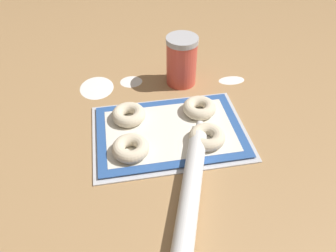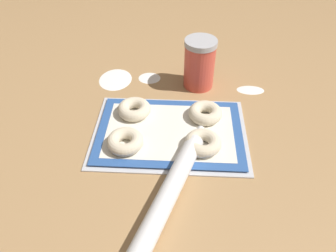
% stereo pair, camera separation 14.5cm
% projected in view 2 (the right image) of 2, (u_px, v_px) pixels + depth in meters
% --- Properties ---
extents(ground_plane, '(2.80, 2.80, 0.00)m').
position_uv_depth(ground_plane, '(170.00, 136.00, 0.86)').
color(ground_plane, '#A87F51').
extents(baking_tray, '(0.41, 0.28, 0.01)m').
position_uv_depth(baking_tray, '(168.00, 132.00, 0.87)').
color(baking_tray, silver).
rests_on(baking_tray, ground_plane).
extents(baking_mat, '(0.38, 0.26, 0.00)m').
position_uv_depth(baking_mat, '(168.00, 131.00, 0.86)').
color(baking_mat, '#2D569E').
rests_on(baking_mat, baking_tray).
extents(bagel_front_left, '(0.09, 0.09, 0.03)m').
position_uv_depth(bagel_front_left, '(125.00, 141.00, 0.81)').
color(bagel_front_left, beige).
rests_on(bagel_front_left, baking_mat).
extents(bagel_front_right, '(0.09, 0.09, 0.03)m').
position_uv_depth(bagel_front_right, '(203.00, 143.00, 0.81)').
color(bagel_front_right, beige).
rests_on(bagel_front_right, baking_mat).
extents(bagel_back_left, '(0.09, 0.09, 0.03)m').
position_uv_depth(bagel_back_left, '(134.00, 109.00, 0.90)').
color(bagel_back_left, beige).
rests_on(bagel_back_left, baking_mat).
extents(bagel_back_right, '(0.09, 0.09, 0.03)m').
position_uv_depth(bagel_back_right, '(205.00, 113.00, 0.89)').
color(bagel_back_right, beige).
rests_on(bagel_back_right, baking_mat).
extents(flour_canister, '(0.10, 0.10, 0.15)m').
position_uv_depth(flour_canister, '(199.00, 63.00, 0.98)').
color(flour_canister, '#DB4C3D').
rests_on(flour_canister, ground_plane).
extents(rolling_pin, '(0.17, 0.42, 0.04)m').
position_uv_depth(rolling_pin, '(169.00, 193.00, 0.70)').
color(rolling_pin, silver).
rests_on(rolling_pin, ground_plane).
extents(flour_patch_near, '(0.09, 0.05, 0.00)m').
position_uv_depth(flour_patch_near, '(250.00, 90.00, 1.01)').
color(flour_patch_near, white).
rests_on(flour_patch_near, ground_plane).
extents(flour_patch_far, '(0.10, 0.12, 0.00)m').
position_uv_depth(flour_patch_far, '(115.00, 79.00, 1.06)').
color(flour_patch_far, white).
rests_on(flour_patch_far, ground_plane).
extents(flour_patch_side, '(0.07, 0.06, 0.00)m').
position_uv_depth(flour_patch_side, '(149.00, 78.00, 1.06)').
color(flour_patch_side, white).
rests_on(flour_patch_side, ground_plane).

